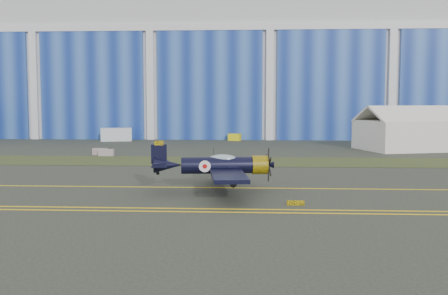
# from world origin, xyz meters

# --- Properties ---
(ground) EXTENTS (260.00, 260.00, 0.00)m
(ground) POSITION_xyz_m (0.00, 0.00, 0.00)
(ground) COLOR #34392E
(ground) RESTS_ON ground
(grass_median) EXTENTS (260.00, 10.00, 0.02)m
(grass_median) POSITION_xyz_m (0.00, 14.00, 0.02)
(grass_median) COLOR #475128
(grass_median) RESTS_ON ground
(hangar) EXTENTS (220.00, 45.70, 30.00)m
(hangar) POSITION_xyz_m (0.00, 71.79, 14.96)
(hangar) COLOR silver
(hangar) RESTS_ON ground
(taxiway_centreline) EXTENTS (200.00, 0.20, 0.02)m
(taxiway_centreline) POSITION_xyz_m (0.00, -5.00, 0.01)
(taxiway_centreline) COLOR yellow
(taxiway_centreline) RESTS_ON ground
(guard_board_right) EXTENTS (1.20, 0.15, 0.35)m
(guard_board_right) POSITION_xyz_m (22.00, -12.00, 0.17)
(guard_board_right) COLOR yellow
(guard_board_right) RESTS_ON ground
(warbird) EXTENTS (12.16, 14.06, 3.80)m
(warbird) POSITION_xyz_m (16.33, -6.98, 2.10)
(warbird) COLOR black
(warbird) RESTS_ON ground
(tent) EXTENTS (16.29, 13.73, 6.50)m
(tent) POSITION_xyz_m (42.04, 30.55, 3.25)
(tent) COLOR white
(tent) RESTS_ON ground
(shipping_container) EXTENTS (5.80, 3.62, 2.35)m
(shipping_container) POSITION_xyz_m (-5.54, 45.20, 1.17)
(shipping_container) COLOR silver
(shipping_container) RESTS_ON ground
(tug) EXTENTS (2.44, 1.89, 1.25)m
(tug) POSITION_xyz_m (15.66, 47.47, 0.63)
(tug) COLOR yellow
(tug) RESTS_ON ground
(barrier_a) EXTENTS (2.06, 0.85, 0.90)m
(barrier_a) POSITION_xyz_m (-1.12, 20.53, 0.45)
(barrier_a) COLOR gray
(barrier_a) RESTS_ON ground
(barrier_b) EXTENTS (2.02, 0.66, 0.90)m
(barrier_b) POSITION_xyz_m (0.03, 19.29, 0.45)
(barrier_b) COLOR gray
(barrier_b) RESTS_ON ground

